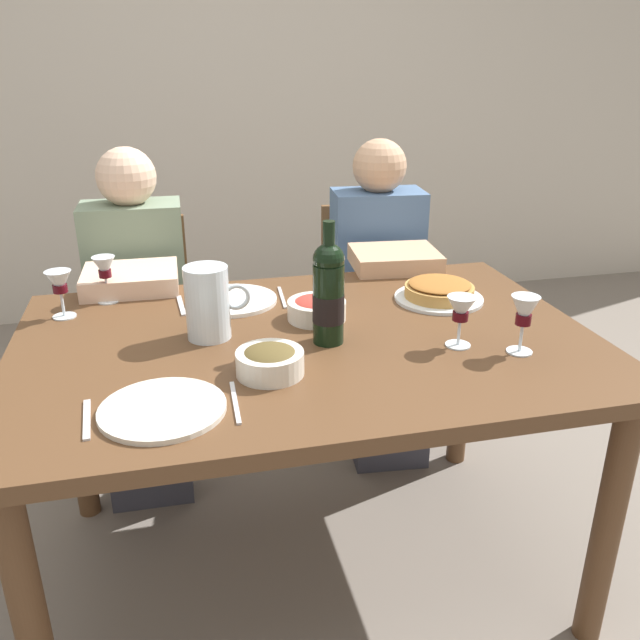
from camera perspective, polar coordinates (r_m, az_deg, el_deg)
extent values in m
plane|color=slate|center=(2.13, -0.98, -20.60)|extent=(8.00, 8.00, 0.00)
cube|color=beige|center=(3.84, -9.15, 21.39)|extent=(8.00, 0.10, 2.80)
cube|color=brown|center=(1.71, -1.14, -2.14)|extent=(1.50, 1.00, 0.04)
cylinder|color=brown|center=(1.59, -23.84, -23.40)|extent=(0.07, 0.07, 0.72)
cylinder|color=brown|center=(1.84, 23.83, -16.13)|extent=(0.07, 0.07, 0.72)
cylinder|color=brown|center=(2.25, -20.57, -8.14)|extent=(0.07, 0.07, 0.72)
cylinder|color=brown|center=(2.44, 12.36, -4.71)|extent=(0.07, 0.07, 0.72)
cylinder|color=black|center=(1.64, 0.74, 1.41)|extent=(0.08, 0.08, 0.21)
sphere|color=black|center=(1.60, 0.76, 5.34)|extent=(0.08, 0.08, 0.08)
cylinder|color=black|center=(1.58, 0.77, 7.15)|extent=(0.03, 0.03, 0.08)
cylinder|color=black|center=(1.64, 0.74, 1.07)|extent=(0.08, 0.08, 0.07)
cylinder|color=silver|center=(1.69, -9.81, 1.50)|extent=(0.11, 0.11, 0.19)
cylinder|color=silver|center=(1.70, -9.73, 0.42)|extent=(0.10, 0.10, 0.11)
torus|color=silver|center=(1.69, -7.31, 2.02)|extent=(0.07, 0.01, 0.07)
cylinder|color=silver|center=(1.99, 10.33, 1.89)|extent=(0.26, 0.26, 0.01)
cylinder|color=#C18E47|center=(1.98, 10.37, 2.49)|extent=(0.21, 0.21, 0.03)
ellipsoid|color=#9E6028|center=(1.97, 10.42, 3.14)|extent=(0.19, 0.19, 0.02)
cylinder|color=silver|center=(1.81, -0.29, 0.88)|extent=(0.16, 0.16, 0.05)
ellipsoid|color=#B2382D|center=(1.80, -0.29, 1.43)|extent=(0.13, 0.13, 0.04)
cylinder|color=silver|center=(1.51, -4.40, -3.76)|extent=(0.16, 0.16, 0.06)
ellipsoid|color=brown|center=(1.50, -4.42, -3.09)|extent=(0.13, 0.13, 0.04)
cylinder|color=silver|center=(1.69, 11.95, -2.14)|extent=(0.06, 0.06, 0.00)
cylinder|color=silver|center=(1.68, 12.04, -1.10)|extent=(0.01, 0.01, 0.06)
cone|color=silver|center=(1.65, 12.21, 0.94)|extent=(0.07, 0.07, 0.07)
cylinder|color=#470A14|center=(1.66, 12.16, 0.36)|extent=(0.04, 0.04, 0.02)
cylinder|color=silver|center=(2.05, -17.98, 1.60)|extent=(0.06, 0.06, 0.00)
cylinder|color=silver|center=(2.03, -18.10, 2.58)|extent=(0.01, 0.01, 0.07)
cone|color=silver|center=(2.01, -18.33, 4.39)|extent=(0.07, 0.07, 0.06)
cylinder|color=#470A14|center=(2.02, -18.27, 3.90)|extent=(0.04, 0.04, 0.02)
cylinder|color=silver|center=(1.69, 17.01, -2.64)|extent=(0.06, 0.06, 0.00)
cylinder|color=silver|center=(1.68, 17.15, -1.53)|extent=(0.01, 0.01, 0.07)
cone|color=silver|center=(1.65, 17.43, 0.75)|extent=(0.07, 0.07, 0.08)
cylinder|color=#470A14|center=(1.66, 17.34, 0.06)|extent=(0.04, 0.04, 0.03)
cylinder|color=silver|center=(1.97, -21.41, 0.31)|extent=(0.06, 0.06, 0.00)
cylinder|color=silver|center=(1.96, -21.56, 1.27)|extent=(0.01, 0.01, 0.07)
cone|color=silver|center=(1.93, -21.83, 3.08)|extent=(0.07, 0.07, 0.06)
cylinder|color=#470A14|center=(1.94, -21.76, 2.58)|extent=(0.04, 0.04, 0.02)
cylinder|color=silver|center=(1.40, -13.59, -7.57)|extent=(0.26, 0.26, 0.01)
cylinder|color=white|center=(1.96, -7.66, 1.73)|extent=(0.26, 0.26, 0.01)
cube|color=silver|center=(1.41, -19.70, -8.17)|extent=(0.03, 0.16, 0.00)
cube|color=silver|center=(1.40, -7.42, -7.13)|extent=(0.01, 0.18, 0.00)
cube|color=silver|center=(1.98, -3.33, 2.00)|extent=(0.02, 0.18, 0.00)
cube|color=silver|center=(1.95, -12.03, 1.25)|extent=(0.02, 0.16, 0.00)
cube|color=brown|center=(2.55, -15.08, -1.30)|extent=(0.41, 0.41, 0.02)
cube|color=brown|center=(2.65, -15.41, 4.45)|extent=(0.36, 0.04, 0.40)
cylinder|color=brown|center=(2.52, -18.56, -8.04)|extent=(0.04, 0.04, 0.45)
cylinder|color=brown|center=(2.49, -10.74, -7.48)|extent=(0.04, 0.04, 0.45)
cylinder|color=brown|center=(2.81, -17.95, -4.59)|extent=(0.04, 0.04, 0.45)
cylinder|color=brown|center=(2.79, -11.02, -4.06)|extent=(0.04, 0.04, 0.45)
cube|color=gray|center=(2.42, -15.70, 3.98)|extent=(0.34, 0.21, 0.50)
sphere|color=beige|center=(2.34, -16.58, 11.90)|extent=(0.20, 0.20, 0.20)
cube|color=#33333D|center=(2.33, -15.26, -3.29)|extent=(0.31, 0.39, 0.14)
cube|color=#33333D|center=(2.33, -14.71, -10.86)|extent=(0.27, 0.13, 0.40)
cube|color=beige|center=(2.13, -16.21, 3.45)|extent=(0.29, 0.25, 0.06)
cube|color=brown|center=(2.67, 4.51, 0.56)|extent=(0.44, 0.44, 0.02)
cube|color=brown|center=(2.77, 3.84, 6.01)|extent=(0.36, 0.06, 0.40)
cylinder|color=brown|center=(2.59, 1.44, -5.85)|extent=(0.04, 0.04, 0.45)
cylinder|color=brown|center=(2.66, 8.73, -5.32)|extent=(0.04, 0.04, 0.45)
cylinder|color=brown|center=(2.89, 0.37, -2.69)|extent=(0.04, 0.04, 0.45)
cylinder|color=brown|center=(2.95, 6.92, -2.29)|extent=(0.04, 0.04, 0.45)
cube|color=#4C6B93|center=(2.55, 4.96, 5.67)|extent=(0.36, 0.23, 0.50)
sphere|color=tan|center=(2.47, 5.23, 13.23)|extent=(0.20, 0.20, 0.20)
cube|color=#33333D|center=(2.46, 5.72, -1.19)|extent=(0.34, 0.41, 0.14)
cube|color=#33333D|center=(2.45, 6.28, -8.37)|extent=(0.28, 0.15, 0.40)
cube|color=tan|center=(2.27, 6.55, 5.33)|extent=(0.31, 0.27, 0.06)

